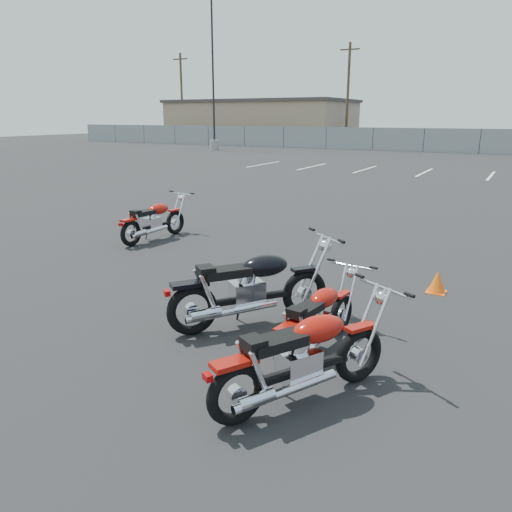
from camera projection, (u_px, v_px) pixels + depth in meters
The scene contains 12 objects.
ground at pixel (224, 307), 7.29m from camera, with size 120.00×120.00×0.00m, color black.
motorcycle_front_red at pixel (154, 221), 11.10m from camera, with size 0.77×1.99×0.97m.
motorcycle_second_black at pixel (251, 288), 6.51m from camera, with size 1.80×2.11×1.15m.
motorcycle_third_red at pixel (318, 319), 5.82m from camera, with size 0.70×1.80×0.88m.
motorcycle_rear_red at pixel (303, 357), 4.74m from camera, with size 1.42×2.01×1.04m.
training_cone_near at pixel (437, 282), 7.84m from camera, with size 0.30×0.30×0.35m.
light_pole_west at pixel (214, 111), 40.06m from camera, with size 0.80×0.70×11.42m.
chainlink_fence at pixel (480, 141), 36.54m from camera, with size 80.06×0.06×1.80m.
tan_building_west at pixel (261, 121), 52.33m from camera, with size 18.40×10.40×4.30m.
utility_pole_a at pixel (182, 96), 52.84m from camera, with size 1.80×0.24×9.00m.
utility_pole_b at pixel (348, 93), 45.31m from camera, with size 1.80×0.24×9.00m.
parking_line_stripes at pixel (394, 171), 25.30m from camera, with size 15.12×4.00×0.01m.
Camera 1 is at (3.70, -5.74, 2.69)m, focal length 35.00 mm.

